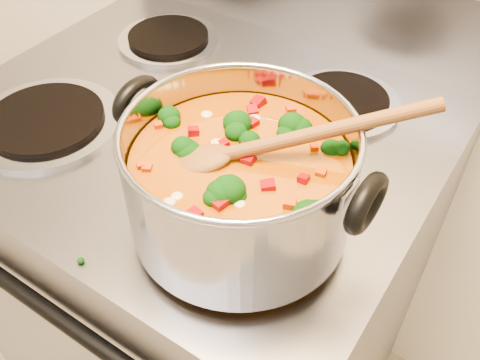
% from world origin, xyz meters
% --- Properties ---
extents(electric_range, '(0.78, 0.70, 1.08)m').
position_xyz_m(electric_range, '(0.03, 1.16, 0.47)').
color(electric_range, gray).
rests_on(electric_range, ground).
extents(stockpot, '(0.33, 0.27, 0.16)m').
position_xyz_m(stockpot, '(0.22, 1.00, 1.01)').
color(stockpot, '#9E9EA5').
rests_on(stockpot, electric_range).
extents(wooden_spoon, '(0.26, 0.21, 0.10)m').
position_xyz_m(wooden_spoon, '(0.24, 1.01, 1.06)').
color(wooden_spoon, brown).
rests_on(wooden_spoon, stockpot).
extents(cooktop_crumbs, '(0.01, 0.02, 0.01)m').
position_xyz_m(cooktop_crumbs, '(0.15, 0.85, 0.92)').
color(cooktop_crumbs, black).
rests_on(cooktop_crumbs, electric_range).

